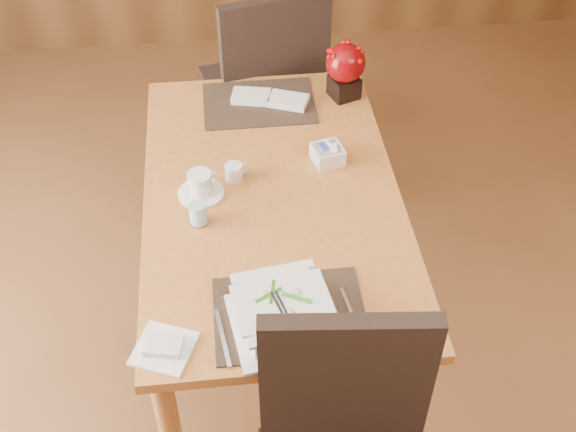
{
  "coord_description": "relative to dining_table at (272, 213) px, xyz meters",
  "views": [
    {
      "loc": [
        -0.16,
        -1.29,
        2.44
      ],
      "look_at": [
        0.03,
        0.35,
        0.87
      ],
      "focal_mm": 45.0,
      "sensor_mm": 36.0,
      "label": 1
    }
  ],
  "objects": [
    {
      "name": "dining_table",
      "position": [
        0.0,
        0.0,
        0.0
      ],
      "size": [
        0.9,
        1.5,
        0.75
      ],
      "color": "#BA7033",
      "rests_on": "ground"
    },
    {
      "name": "berry_decor",
      "position": [
        0.35,
        0.57,
        0.23
      ],
      "size": [
        0.16,
        0.16,
        0.24
      ],
      "rotation": [
        0.0,
        0.0,
        0.35
      ],
      "color": "black",
      "rests_on": "dining_table"
    },
    {
      "name": "placemat_far",
      "position": [
        0.0,
        0.55,
        0.1
      ],
      "size": [
        0.45,
        0.33,
        0.01
      ],
      "primitive_type": "cube",
      "color": "black",
      "rests_on": "dining_table"
    },
    {
      "name": "coffee_cup",
      "position": [
        -0.25,
        0.02,
        0.14
      ],
      "size": [
        0.16,
        0.16,
        0.09
      ],
      "rotation": [
        0.0,
        0.0,
        0.36
      ],
      "color": "silver",
      "rests_on": "dining_table"
    },
    {
      "name": "napkins_far",
      "position": [
        0.05,
        0.55,
        0.12
      ],
      "size": [
        0.33,
        0.2,
        0.03
      ],
      "primitive_type": null,
      "rotation": [
        0.0,
        0.0,
        -0.31
      ],
      "color": "silver",
      "rests_on": "dining_table"
    },
    {
      "name": "water_glass",
      "position": [
        -0.26,
        -0.12,
        0.17
      ],
      "size": [
        0.08,
        0.08,
        0.15
      ],
      "primitive_type": "cylinder",
      "rotation": [
        0.0,
        0.0,
        -0.24
      ],
      "color": "white",
      "rests_on": "dining_table"
    },
    {
      "name": "placemat_near",
      "position": [
        0.0,
        -0.55,
        0.1
      ],
      "size": [
        0.45,
        0.33,
        0.01
      ],
      "primitive_type": "cube",
      "color": "black",
      "rests_on": "dining_table"
    },
    {
      "name": "soup_setting",
      "position": [
        -0.03,
        -0.59,
        0.16
      ],
      "size": [
        0.33,
        0.33,
        0.12
      ],
      "rotation": [
        0.0,
        0.0,
        0.14
      ],
      "color": "silver",
      "rests_on": "dining_table"
    },
    {
      "name": "creamer_jug",
      "position": [
        -0.13,
        0.1,
        0.13
      ],
      "size": [
        0.11,
        0.11,
        0.06
      ],
      "primitive_type": null,
      "rotation": [
        0.0,
        0.0,
        0.39
      ],
      "color": "silver",
      "rests_on": "dining_table"
    },
    {
      "name": "sugar_caddy",
      "position": [
        0.22,
        0.15,
        0.13
      ],
      "size": [
        0.13,
        0.13,
        0.06
      ],
      "primitive_type": "cube",
      "rotation": [
        0.0,
        0.0,
        0.24
      ],
      "color": "silver",
      "rests_on": "dining_table"
    },
    {
      "name": "far_chair",
      "position": [
        0.07,
        0.93,
        -0.05
      ],
      "size": [
        0.59,
        0.6,
        1.08
      ],
      "rotation": [
        0.0,
        0.0,
        3.35
      ],
      "color": "black",
      "rests_on": "ground"
    },
    {
      "name": "bread_plate",
      "position": [
        -0.37,
        -0.64,
        0.1
      ],
      "size": [
        0.21,
        0.21,
        0.01
      ],
      "primitive_type": "cube",
      "rotation": [
        0.0,
        0.0,
        -0.39
      ],
      "color": "silver",
      "rests_on": "dining_table"
    }
  ]
}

